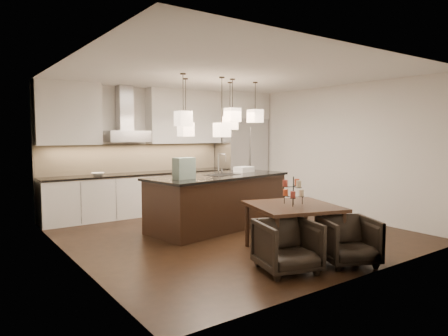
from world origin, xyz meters
TOP-DOWN VIEW (x-y plane):
  - floor at (0.00, 0.00)m, footprint 5.50×5.50m
  - ceiling at (0.00, 0.00)m, footprint 5.50×5.50m
  - wall_back at (0.00, 2.76)m, footprint 5.50×0.02m
  - wall_front at (0.00, -2.76)m, footprint 5.50×0.02m
  - wall_left at (-2.76, 0.00)m, footprint 0.02×5.50m
  - wall_right at (2.76, 0.00)m, footprint 0.02×5.50m
  - refrigerator at (2.10, 2.38)m, footprint 1.20×0.72m
  - fridge_panel at (2.10, 2.38)m, footprint 1.26×0.72m
  - lower_cabinets at (-0.62, 2.43)m, footprint 4.21×0.62m
  - countertop at (-0.62, 2.43)m, footprint 4.21×0.66m
  - backsplash at (-0.62, 2.73)m, footprint 4.21×0.02m
  - upper_cab_left at (-2.10, 2.57)m, footprint 1.25×0.35m
  - upper_cab_right at (0.55, 2.57)m, footprint 1.85×0.35m
  - hood_canopy at (-0.93, 2.48)m, footprint 0.90×0.52m
  - hood_chimney at (-0.93, 2.59)m, footprint 0.30×0.28m
  - fruit_bowl at (-1.60, 2.38)m, footprint 0.34×0.34m
  - island_body at (0.06, 0.47)m, footprint 2.84×1.50m
  - island_top at (0.06, 0.47)m, footprint 2.94×1.60m
  - faucet at (0.15, 0.59)m, footprint 0.15×0.27m
  - tote_bag at (-0.80, 0.26)m, footprint 0.39×0.25m
  - food_container at (0.84, 0.67)m, footprint 0.40×0.32m
  - dining_table at (0.03, -1.53)m, footprint 1.50×1.50m
  - candelabra at (0.03, -1.53)m, footprint 0.43×0.43m
  - candle_a at (0.16, -1.56)m, footprint 0.09×0.09m
  - candle_b at (-0.00, -1.40)m, footprint 0.09×0.09m
  - candle_c at (-0.07, -1.62)m, footprint 0.09×0.09m
  - candle_d at (0.15, -1.47)m, footprint 0.09×0.09m
  - candle_e at (-0.09, -1.47)m, footprint 0.09×0.09m
  - candle_f at (0.01, -1.65)m, footprint 0.09×0.09m
  - armchair_left at (-0.63, -2.08)m, footprint 0.89×0.90m
  - armchair_right at (0.26, -2.35)m, footprint 0.92×0.93m
  - pendant_a at (-0.76, 0.35)m, footprint 0.24×0.24m
  - pendant_b at (-0.42, 0.85)m, footprint 0.24×0.24m
  - pendant_c at (0.34, 0.40)m, footprint 0.24×0.24m
  - pendant_d at (0.58, 0.80)m, footprint 0.24×0.24m
  - pendant_e at (0.98, 0.50)m, footprint 0.24×0.24m
  - pendant_f at (0.03, 0.31)m, footprint 0.24×0.24m

SIDE VIEW (x-z plane):
  - floor at x=0.00m, z-range -0.02..0.00m
  - armchair_right at x=0.26m, z-range 0.00..0.64m
  - armchair_left at x=-0.63m, z-range 0.00..0.67m
  - dining_table at x=0.03m, z-range 0.00..0.72m
  - lower_cabinets at x=-0.62m, z-range 0.00..0.88m
  - island_body at x=0.06m, z-range 0.00..0.95m
  - candle_a at x=0.16m, z-range 0.84..0.94m
  - candle_b at x=0.00m, z-range 0.84..0.94m
  - candle_c at x=-0.07m, z-range 0.84..0.94m
  - countertop at x=-0.62m, z-range 0.88..0.92m
  - candelabra at x=0.03m, z-range 0.72..1.14m
  - fruit_bowl at x=-1.60m, z-range 0.92..0.98m
  - island_top at x=0.06m, z-range 0.95..0.99m
  - candle_d at x=0.15m, z-range 1.00..1.09m
  - candle_e at x=-0.09m, z-range 1.00..1.09m
  - candle_f at x=0.01m, z-range 1.00..1.09m
  - food_container at x=0.84m, z-range 0.99..1.10m
  - refrigerator at x=2.10m, z-range 0.00..2.15m
  - tote_bag at x=-0.80m, z-range 0.99..1.36m
  - faucet at x=0.15m, z-range 0.99..1.41m
  - backsplash at x=-0.62m, z-range 0.92..1.55m
  - wall_back at x=0.00m, z-range 0.00..2.80m
  - wall_front at x=0.00m, z-range 0.00..2.80m
  - wall_left at x=-2.76m, z-range 0.00..2.80m
  - wall_right at x=2.76m, z-range 0.00..2.80m
  - hood_canopy at x=-0.93m, z-range 1.60..1.84m
  - pendant_f at x=0.03m, z-range 1.71..1.97m
  - pendant_b at x=-0.42m, z-range 1.72..1.98m
  - pendant_d at x=0.58m, z-range 1.86..2.12m
  - pendant_a at x=-0.76m, z-range 1.90..2.16m
  - pendant_e at x=0.98m, z-range 2.00..2.26m
  - pendant_c at x=0.34m, z-range 2.00..2.26m
  - upper_cab_left at x=-2.10m, z-range 1.55..2.80m
  - upper_cab_right at x=0.55m, z-range 1.55..2.80m
  - hood_chimney at x=-0.93m, z-range 1.84..2.80m
  - fridge_panel at x=2.10m, z-range 2.15..2.80m
  - ceiling at x=0.00m, z-range 2.80..2.82m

